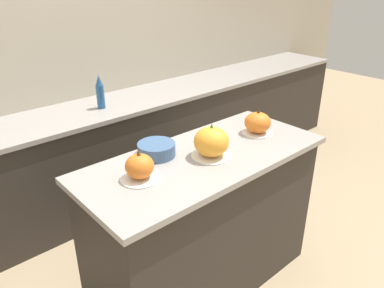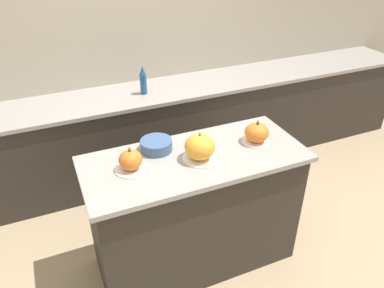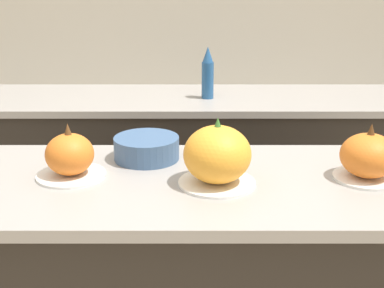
{
  "view_description": "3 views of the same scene",
  "coord_description": "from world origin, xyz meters",
  "views": [
    {
      "loc": [
        -1.31,
        -1.37,
        1.91
      ],
      "look_at": [
        -0.08,
        0.03,
        1.03
      ],
      "focal_mm": 35.0,
      "sensor_mm": 36.0,
      "label": 1
    },
    {
      "loc": [
        -0.83,
        -1.87,
        2.3
      ],
      "look_at": [
        -0.03,
        -0.02,
        1.07
      ],
      "focal_mm": 35.0,
      "sensor_mm": 36.0,
      "label": 2
    },
    {
      "loc": [
        -0.06,
        -1.48,
        1.56
      ],
      "look_at": [
        -0.05,
        -0.02,
        1.07
      ],
      "focal_mm": 50.0,
      "sensor_mm": 36.0,
      "label": 3
    }
  ],
  "objects": [
    {
      "name": "back_counter",
      "position": [
        0.0,
        1.26,
        0.45
      ],
      "size": [
        6.0,
        0.6,
        0.9
      ],
      "color": "#2D2823",
      "rests_on": "ground_plane"
    },
    {
      "name": "pumpkin_cake_center",
      "position": [
        0.02,
        -0.03,
        1.04
      ],
      "size": [
        0.23,
        0.23,
        0.2
      ],
      "color": "white",
      "rests_on": "kitchen_island"
    },
    {
      "name": "pumpkin_cake_left",
      "position": [
        -0.42,
        0.03,
        1.01
      ],
      "size": [
        0.21,
        0.21,
        0.17
      ],
      "color": "white",
      "rests_on": "kitchen_island"
    },
    {
      "name": "wall_back",
      "position": [
        0.0,
        1.59,
        1.25
      ],
      "size": [
        8.0,
        0.06,
        2.5
      ],
      "color": "#B2A893",
      "rests_on": "ground_plane"
    },
    {
      "name": "pumpkin_cake_right",
      "position": [
        0.47,
        0.01,
        1.02
      ],
      "size": [
        0.2,
        0.2,
        0.17
      ],
      "color": "white",
      "rests_on": "kitchen_island"
    },
    {
      "name": "mixing_bowl",
      "position": [
        -0.21,
        0.18,
        0.99
      ],
      "size": [
        0.21,
        0.21,
        0.07
      ],
      "color": "#3D5B84",
      "rests_on": "kitchen_island"
    },
    {
      "name": "kitchen_island",
      "position": [
        0.0,
        0.0,
        0.48
      ],
      "size": [
        1.49,
        0.64,
        0.95
      ],
      "color": "#2D2823",
      "rests_on": "ground_plane"
    },
    {
      "name": "ground_plane",
      "position": [
        0.0,
        0.0,
        0.0
      ],
      "size": [
        12.0,
        12.0,
        0.0
      ],
      "primitive_type": "plane",
      "color": "tan"
    },
    {
      "name": "bottle_tall",
      "position": [
        0.02,
        1.23,
        1.03
      ],
      "size": [
        0.06,
        0.06,
        0.27
      ],
      "color": "#235184",
      "rests_on": "back_counter"
    }
  ]
}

